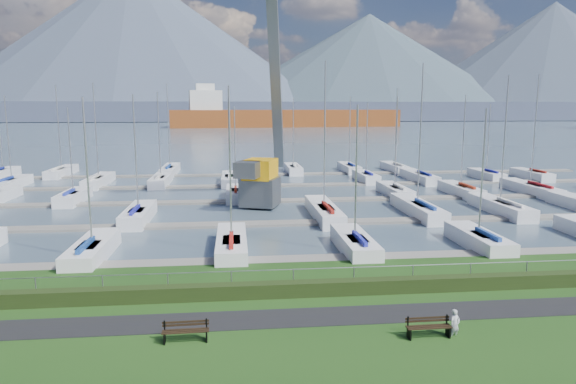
{
  "coord_description": "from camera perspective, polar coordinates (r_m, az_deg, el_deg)",
  "views": [
    {
      "loc": [
        -3.76,
        -23.75,
        9.0
      ],
      "look_at": [
        0.0,
        12.0,
        3.0
      ],
      "focal_mm": 32.0,
      "sensor_mm": 36.0,
      "label": 1
    }
  ],
  "objects": [
    {
      "name": "fence",
      "position": [
        25.27,
        2.88,
        -8.51
      ],
      "size": [
        80.0,
        0.04,
        0.04
      ],
      "primitive_type": "cylinder",
      "rotation": [
        0.0,
        1.57,
        0.0
      ],
      "color": "gray",
      "rests_on": "grass"
    },
    {
      "name": "bench_right",
      "position": [
        21.61,
        15.34,
        -14.28
      ],
      "size": [
        1.81,
        0.44,
        0.85
      ],
      "rotation": [
        0.0,
        0.0,
        0.01
      ],
      "color": "black",
      "rests_on": "grass"
    },
    {
      "name": "crane",
      "position": [
        48.52,
        -2.68,
        5.12
      ],
      "size": [
        5.72,
        13.48,
        22.35
      ],
      "rotation": [
        0.0,
        0.0,
        -0.34
      ],
      "color": "#54575B",
      "rests_on": "water"
    },
    {
      "name": "sailboat_fleet",
      "position": [
        51.84,
        -2.78,
        5.47
      ],
      "size": [
        76.26,
        50.07,
        13.21
      ],
      "color": "maroon",
      "rests_on": "water"
    },
    {
      "name": "docks",
      "position": [
        50.73,
        -1.66,
        -1.0
      ],
      "size": [
        90.0,
        41.6,
        0.25
      ],
      "color": "gray",
      "rests_on": "water"
    },
    {
      "name": "water",
      "position": [
        283.93,
        -5.29,
        7.54
      ],
      "size": [
        800.0,
        540.0,
        0.2
      ],
      "primitive_type": "cube",
      "color": "#495B6A"
    },
    {
      "name": "mountains",
      "position": [
        430.17,
        -4.65,
        14.47
      ],
      "size": [
        1190.0,
        360.0,
        115.0
      ],
      "color": "#435362",
      "rests_on": "water"
    },
    {
      "name": "bench_left",
      "position": [
        20.92,
        -11.3,
        -14.93
      ],
      "size": [
        1.81,
        0.47,
        0.85
      ],
      "rotation": [
        0.0,
        0.0,
        0.03
      ],
      "color": "black",
      "rests_on": "grass"
    },
    {
      "name": "foothill",
      "position": [
        353.78,
        -5.47,
        8.94
      ],
      "size": [
        900.0,
        80.0,
        12.0
      ],
      "primitive_type": "cube",
      "color": "#454E65",
      "rests_on": "water"
    },
    {
      "name": "cargo_ship_mid",
      "position": [
        240.17,
        -1.24,
        8.15
      ],
      "size": [
        107.39,
        29.7,
        21.5
      ],
      "rotation": [
        0.0,
        0.0,
        0.11
      ],
      "color": "brown",
      "rests_on": "water"
    },
    {
      "name": "path",
      "position": [
        22.92,
        4.04,
        -13.64
      ],
      "size": [
        160.0,
        2.0,
        0.04
      ],
      "primitive_type": "cube",
      "color": "black",
      "rests_on": "grass"
    },
    {
      "name": "hedge",
      "position": [
        25.18,
        3.01,
        -10.63
      ],
      "size": [
        80.0,
        0.7,
        0.7
      ],
      "primitive_type": "cube",
      "color": "#212F11",
      "rests_on": "grass"
    },
    {
      "name": "person",
      "position": [
        21.92,
        18.07,
        -13.48
      ],
      "size": [
        0.53,
        0.44,
        1.25
      ],
      "primitive_type": "imported",
      "rotation": [
        0.0,
        0.0,
        0.35
      ],
      "color": "#B6B5BC",
      "rests_on": "grass"
    }
  ]
}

